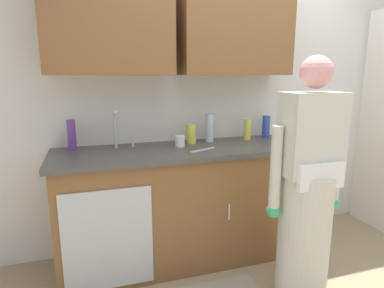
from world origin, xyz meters
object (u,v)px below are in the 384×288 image
at_px(bottle_water_short, 72,135).
at_px(bottle_water_tall, 191,134).
at_px(bottle_cleaner_spray, 210,128).
at_px(sink, 123,154).
at_px(bottle_soap, 247,129).
at_px(sponge, 288,141).
at_px(knife_on_counter, 203,150).
at_px(person_at_sink, 306,202).
at_px(cup_by_sink, 180,141).
at_px(bottle_dish_liquid, 266,127).

distance_m(bottle_water_short, bottle_water_tall, 0.94).
bearing_deg(bottle_cleaner_spray, bottle_water_tall, -174.91).
relative_size(sink, bottle_soap, 2.73).
bearing_deg(bottle_water_tall, sponge, -16.53).
bearing_deg(knife_on_counter, bottle_water_tall, 67.11).
distance_m(person_at_sink, cup_by_sink, 1.05).
height_order(bottle_dish_liquid, bottle_water_tall, bottle_dish_liquid).
relative_size(bottle_soap, knife_on_counter, 0.76).
height_order(bottle_water_short, sponge, bottle_water_short).
height_order(person_at_sink, knife_on_counter, person_at_sink).
height_order(bottle_water_tall, sponge, bottle_water_tall).
bearing_deg(bottle_water_tall, person_at_sink, -59.47).
distance_m(bottle_water_tall, sponge, 0.82).
xyz_separation_m(sink, person_at_sink, (1.09, -0.73, -0.23)).
height_order(bottle_water_short, bottle_dish_liquid, bottle_water_short).
xyz_separation_m(cup_by_sink, sponge, (0.91, -0.14, -0.03)).
relative_size(bottle_soap, bottle_water_tall, 1.13).
relative_size(bottle_dish_liquid, bottle_water_tall, 1.23).
relative_size(sink, person_at_sink, 0.31).
relative_size(person_at_sink, sponge, 14.73).
relative_size(bottle_dish_liquid, bottle_cleaner_spray, 0.83).
bearing_deg(sponge, bottle_dish_liquid, 100.85).
xyz_separation_m(bottle_water_short, bottle_soap, (1.46, -0.05, -0.02)).
bearing_deg(knife_on_counter, bottle_dish_liquid, -0.24).
height_order(bottle_water_short, bottle_water_tall, bottle_water_short).
bearing_deg(knife_on_counter, bottle_water_short, 137.16).
bearing_deg(sponge, person_at_sink, -112.95).
height_order(cup_by_sink, knife_on_counter, cup_by_sink).
height_order(person_at_sink, bottle_dish_liquid, person_at_sink).
xyz_separation_m(bottle_dish_liquid, knife_on_counter, (-0.73, -0.32, -0.10)).
bearing_deg(person_at_sink, cup_by_sink, 129.25).
xyz_separation_m(bottle_cleaner_spray, sponge, (0.61, -0.25, -0.10)).
height_order(bottle_cleaner_spray, knife_on_counter, bottle_cleaner_spray).
bearing_deg(knife_on_counter, sink, 143.39).
distance_m(person_at_sink, bottle_dish_liquid, 1.00).
distance_m(bottle_soap, bottle_cleaner_spray, 0.35).
bearing_deg(bottle_soap, cup_by_sink, -171.92).
bearing_deg(bottle_soap, bottle_cleaner_spray, 177.56).
bearing_deg(bottle_water_short, bottle_soap, -1.95).
bearing_deg(bottle_soap, person_at_sink, -90.37).
height_order(sink, cup_by_sink, sink).
bearing_deg(cup_by_sink, bottle_water_tall, 36.38).
relative_size(bottle_water_short, sponge, 2.09).
height_order(bottle_dish_liquid, bottle_cleaner_spray, bottle_cleaner_spray).
xyz_separation_m(person_at_sink, knife_on_counter, (-0.51, 0.60, 0.25)).
height_order(person_at_sink, bottle_water_tall, person_at_sink).
height_order(bottle_soap, bottle_cleaner_spray, bottle_cleaner_spray).
bearing_deg(bottle_cleaner_spray, bottle_dish_liquid, 3.09).
distance_m(sink, bottle_soap, 1.11).
bearing_deg(knife_on_counter, bottle_cleaner_spray, 36.27).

